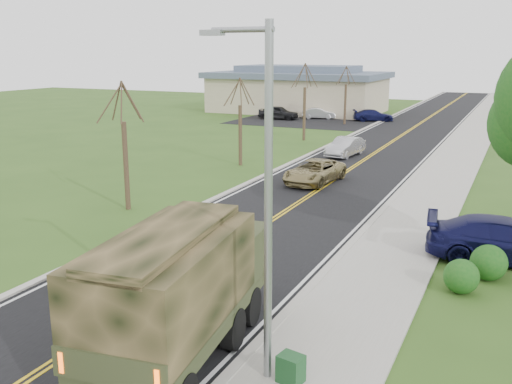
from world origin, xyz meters
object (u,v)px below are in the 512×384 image
Objects in this scene: military_truck at (181,283)px; pickup_navy at (506,241)px; sedan_silver at (345,147)px; suv_champagne at (314,172)px; utility_box_far at (291,369)px.

pickup_navy is at bearing 49.09° from military_truck.
military_truck reaches higher than sedan_silver.
sedan_silver is at bearing 90.98° from military_truck.
suv_champagne is (-3.51, 19.64, -1.32)m from military_truck.
suv_champagne reaches higher than utility_box_far.
sedan_silver reaches higher than suv_champagne.
suv_champagne is at bearing 118.95° from utility_box_far.
military_truck is at bearing -73.15° from suv_champagne.
suv_champagne is 1.15× the size of sedan_silver.
military_truck is at bearing -73.65° from sedan_silver.
pickup_navy is (10.43, -9.09, 0.14)m from suv_champagne.
pickup_navy reaches higher than sedan_silver.
sedan_silver is at bearing 115.10° from utility_box_far.
suv_champagne is 20.65m from utility_box_far.
sedan_silver is 6.36× the size of utility_box_far.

